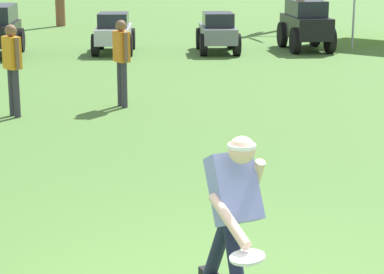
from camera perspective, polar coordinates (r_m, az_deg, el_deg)
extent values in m
cylinder|color=#191E38|center=(5.98, 3.32, -9.54)|extent=(0.22, 0.37, 0.72)
cylinder|color=#191E38|center=(6.23, 1.99, -8.51)|extent=(0.25, 0.45, 0.69)
cube|color=#7A84C6|center=(5.80, 3.21, -3.93)|extent=(0.46, 0.50, 0.57)
sphere|color=beige|center=(5.60, 3.81, -0.99)|extent=(0.27, 0.27, 0.21)
cylinder|color=white|center=(5.59, 3.82, -0.69)|extent=(0.27, 0.27, 0.03)
cylinder|color=beige|center=(5.53, 2.86, -6.38)|extent=(0.26, 0.57, 0.27)
cylinder|color=beige|center=(5.94, 4.71, -3.75)|extent=(0.17, 0.29, 0.49)
cylinder|color=white|center=(5.32, 4.23, -9.14)|extent=(0.27, 0.27, 0.05)
cylinder|color=#33333D|center=(13.47, -5.19, 3.96)|extent=(0.14, 0.14, 0.82)
cylinder|color=#33333D|center=(13.64, -5.49, 4.08)|extent=(0.14, 0.14, 0.82)
cube|color=orange|center=(13.46, -5.40, 6.87)|extent=(0.32, 0.39, 0.54)
cylinder|color=brown|center=(13.26, -5.05, 6.82)|extent=(0.09, 0.09, 0.52)
cylinder|color=brown|center=(13.65, -5.75, 7.01)|extent=(0.09, 0.09, 0.52)
sphere|color=brown|center=(13.41, -5.44, 8.44)|extent=(0.26, 0.26, 0.20)
cylinder|color=#33333D|center=(12.96, -13.23, 3.25)|extent=(0.15, 0.15, 0.82)
cylinder|color=#33333D|center=(13.12, -13.57, 3.36)|extent=(0.15, 0.15, 0.82)
cube|color=orange|center=(12.93, -13.57, 6.26)|extent=(0.35, 0.39, 0.54)
cylinder|color=brown|center=(12.74, -13.17, 6.22)|extent=(0.10, 0.10, 0.52)
cylinder|color=brown|center=(13.12, -13.97, 6.39)|extent=(0.10, 0.10, 0.52)
sphere|color=brown|center=(12.89, -13.66, 7.89)|extent=(0.28, 0.28, 0.20)
cylinder|color=black|center=(21.57, -12.94, 7.22)|extent=(0.19, 0.66, 0.66)
cylinder|color=black|center=(19.93, -13.58, 6.65)|extent=(0.19, 0.66, 0.66)
cube|color=#B7BABF|center=(20.96, -5.97, 7.80)|extent=(1.04, 2.25, 0.42)
cube|color=#1E232B|center=(20.82, -6.01, 8.87)|extent=(0.86, 1.15, 0.38)
cylinder|color=black|center=(21.78, -7.00, 7.45)|extent=(0.22, 0.61, 0.60)
cylinder|color=black|center=(21.72, -4.61, 7.49)|extent=(0.22, 0.61, 0.60)
cylinder|color=black|center=(20.26, -7.39, 6.95)|extent=(0.22, 0.61, 0.60)
cylinder|color=black|center=(20.19, -4.83, 7.00)|extent=(0.22, 0.61, 0.60)
cube|color=slate|center=(20.95, 1.96, 7.87)|extent=(0.98, 2.23, 0.42)
cube|color=#1E232B|center=(20.81, 2.00, 8.93)|extent=(0.83, 1.13, 0.38)
cylinder|color=black|center=(21.70, 0.58, 7.53)|extent=(0.20, 0.61, 0.60)
cylinder|color=black|center=(21.78, 2.96, 7.54)|extent=(0.20, 0.61, 0.60)
cylinder|color=black|center=(20.17, 0.88, 7.04)|extent=(0.20, 0.61, 0.60)
cylinder|color=black|center=(20.26, 3.44, 7.04)|extent=(0.20, 0.61, 0.60)
cube|color=black|center=(21.64, 8.66, 8.31)|extent=(1.02, 2.37, 0.60)
cube|color=#1E232B|center=(21.64, 8.68, 9.70)|extent=(0.89, 1.56, 0.44)
cylinder|color=black|center=(22.30, 6.89, 7.76)|extent=(0.19, 0.72, 0.72)
cylinder|color=black|center=(22.54, 9.34, 7.74)|extent=(0.19, 0.72, 0.72)
cylinder|color=black|center=(20.79, 7.87, 7.28)|extent=(0.19, 0.72, 0.72)
cylinder|color=black|center=(21.06, 10.48, 7.27)|extent=(0.19, 0.72, 0.72)
cylinder|color=#B2B5BA|center=(25.30, 9.89, 9.96)|extent=(0.06, 0.06, 2.10)
cylinder|color=#B2B5BA|center=(22.02, 12.23, 9.28)|extent=(0.06, 0.06, 2.10)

